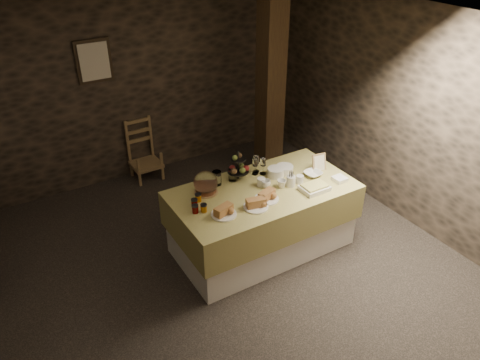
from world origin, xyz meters
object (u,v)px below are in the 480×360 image
timber_column (270,88)px  fruit_stand (239,168)px  buffet_table (262,215)px  chair (144,152)px

timber_column → fruit_stand: size_ratio=7.56×
buffet_table → timber_column: 1.98m
chair → timber_column: timber_column is taller
timber_column → fruit_stand: 1.65m
buffet_table → timber_column: bearing=53.8°
buffet_table → fruit_stand: (-0.11, 0.33, 0.47)m
chair → fruit_stand: 2.05m
chair → timber_column: bearing=-27.9°
fruit_stand → buffet_table: bearing=-71.9°
buffet_table → chair: (-0.55, 2.26, -0.07)m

